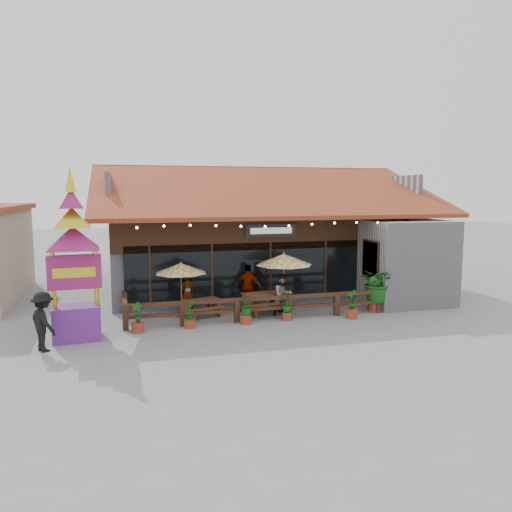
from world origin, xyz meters
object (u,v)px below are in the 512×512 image
object	(u,v)px
picnic_table_right	(264,299)
tropical_plant	(375,283)
umbrella_right	(284,260)
umbrella_left	(181,269)
picnic_table_left	(201,305)
thai_sign_tower	(73,242)
pedestrian	(43,322)

from	to	relation	value
picnic_table_right	tropical_plant	xyz separation A→B (m)	(4.41, -0.90, 0.62)
picnic_table_right	umbrella_right	bearing A→B (deg)	-1.86
umbrella_left	umbrella_right	world-z (taller)	umbrella_right
picnic_table_left	picnic_table_right	bearing A→B (deg)	-2.99
umbrella_left	thai_sign_tower	size ratio (longest dim) A/B	0.42
tropical_plant	picnic_table_right	bearing A→B (deg)	168.41
umbrella_left	umbrella_right	size ratio (longest dim) A/B	1.02
picnic_table_right	tropical_plant	world-z (taller)	tropical_plant
umbrella_right	tropical_plant	xyz separation A→B (m)	(3.60, -0.88, -0.95)
picnic_table_left	tropical_plant	world-z (taller)	tropical_plant
thai_sign_tower	tropical_plant	bearing A→B (deg)	4.67
tropical_plant	pedestrian	xyz separation A→B (m)	(-12.19, -1.94, -0.26)
picnic_table_right	thai_sign_tower	world-z (taller)	thai_sign_tower
picnic_table_right	umbrella_left	bearing A→B (deg)	174.59
umbrella_right	pedestrian	xyz separation A→B (m)	(-8.59, -2.82, -1.20)
picnic_table_left	picnic_table_right	xyz separation A→B (m)	(2.51, -0.13, 0.10)
umbrella_right	thai_sign_tower	distance (m)	8.01
picnic_table_right	tropical_plant	distance (m)	4.54
picnic_table_right	thai_sign_tower	distance (m)	7.63
picnic_table_left	picnic_table_right	distance (m)	2.52
picnic_table_left	thai_sign_tower	xyz separation A→B (m)	(-4.40, -1.96, 2.75)
umbrella_left	picnic_table_right	bearing A→B (deg)	-5.41
umbrella_left	pedestrian	xyz separation A→B (m)	(-4.54, -3.16, -0.96)
umbrella_left	tropical_plant	distance (m)	7.78
picnic_table_left	thai_sign_tower	distance (m)	5.55
picnic_table_right	pedestrian	distance (m)	8.30
picnic_table_right	thai_sign_tower	bearing A→B (deg)	-165.19
umbrella_left	picnic_table_right	world-z (taller)	umbrella_left
picnic_table_left	tropical_plant	distance (m)	7.03
picnic_table_left	pedestrian	bearing A→B (deg)	-150.53
thai_sign_tower	pedestrian	world-z (taller)	thai_sign_tower
picnic_table_left	umbrella_left	bearing A→B (deg)	166.49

